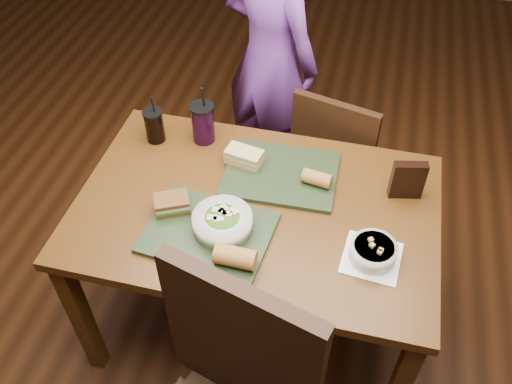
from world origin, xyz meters
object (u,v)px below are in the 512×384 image
at_px(cup_cola, 154,126).
at_px(cup_berry, 203,123).
at_px(sandwich_near, 172,204).
at_px(chip_bag, 408,180).
at_px(tray_near, 209,233).
at_px(baguette_far, 317,178).
at_px(chair_far, 331,159).
at_px(tray_far, 280,174).
at_px(sandwich_far, 244,156).
at_px(soup_bowl, 373,252).
at_px(salad_bowl, 222,221).
at_px(baguette_near, 235,257).
at_px(dining_table, 256,222).
at_px(diner, 270,58).

relative_size(cup_cola, cup_berry, 0.84).
distance_m(sandwich_near, chip_bag, 0.84).
bearing_deg(tray_near, baguette_far, 44.30).
relative_size(chair_far, tray_far, 2.08).
distance_m(sandwich_far, baguette_far, 0.29).
bearing_deg(tray_near, soup_bowl, 3.00).
height_order(salad_bowl, sandwich_near, salad_bowl).
bearing_deg(baguette_near, dining_table, 89.86).
bearing_deg(sandwich_far, tray_near, -94.93).
bearing_deg(chip_bag, baguette_far, 174.33).
bearing_deg(tray_far, chair_far, 69.93).
relative_size(diner, cup_cola, 6.82).
xyz_separation_m(salad_bowl, baguette_far, (0.28, 0.29, -0.01)).
xyz_separation_m(cup_berry, chip_bag, (0.81, -0.13, -0.01)).
bearing_deg(salad_bowl, chair_far, 68.58).
bearing_deg(cup_cola, sandwich_near, -60.87).
bearing_deg(sandwich_far, baguette_far, -10.22).
bearing_deg(cup_berry, tray_near, -70.75).
bearing_deg(chip_bag, tray_near, -163.40).
bearing_deg(tray_near, cup_berry, 109.25).
relative_size(sandwich_far, baguette_far, 1.41).
bearing_deg(soup_bowl, cup_berry, 148.11).
bearing_deg(soup_bowl, sandwich_far, 147.18).
xyz_separation_m(sandwich_far, cup_cola, (-0.39, 0.07, 0.03)).
xyz_separation_m(diner, sandwich_far, (0.08, -0.79, 0.05)).
bearing_deg(tray_near, chair_far, 66.39).
height_order(diner, tray_far, diner).
bearing_deg(tray_near, diner, 92.27).
distance_m(baguette_near, baguette_far, 0.47).
height_order(baguette_near, baguette_far, baguette_near).
distance_m(baguette_far, chip_bag, 0.32).
height_order(sandwich_far, baguette_far, sandwich_far).
bearing_deg(baguette_far, soup_bowl, -50.75).
relative_size(salad_bowl, baguette_far, 1.91).
distance_m(tray_far, cup_berry, 0.38).
distance_m(dining_table, chair_far, 0.66).
distance_m(chair_far, diner, 0.60).
height_order(baguette_near, cup_cola, cup_cola).
distance_m(cup_cola, chip_bag, 1.00).
xyz_separation_m(tray_near, baguette_far, (0.32, 0.31, 0.04)).
height_order(sandwich_near, cup_cola, cup_cola).
bearing_deg(sandwich_near, dining_table, 20.25).
xyz_separation_m(diner, baguette_far, (0.37, -0.84, 0.05)).
xyz_separation_m(baguette_near, cup_cola, (-0.48, 0.54, 0.02)).
relative_size(tray_near, cup_cola, 1.93).
distance_m(dining_table, tray_far, 0.20).
relative_size(salad_bowl, cup_cola, 0.94).
relative_size(tray_near, soup_bowl, 2.08).
bearing_deg(tray_near, salad_bowl, 28.53).
height_order(dining_table, chair_far, chair_far).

